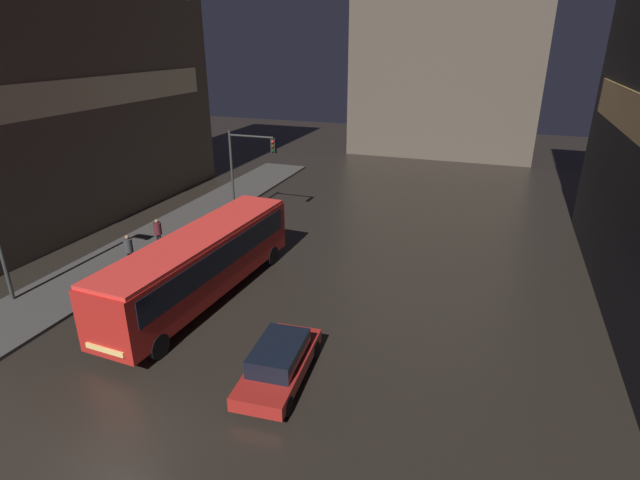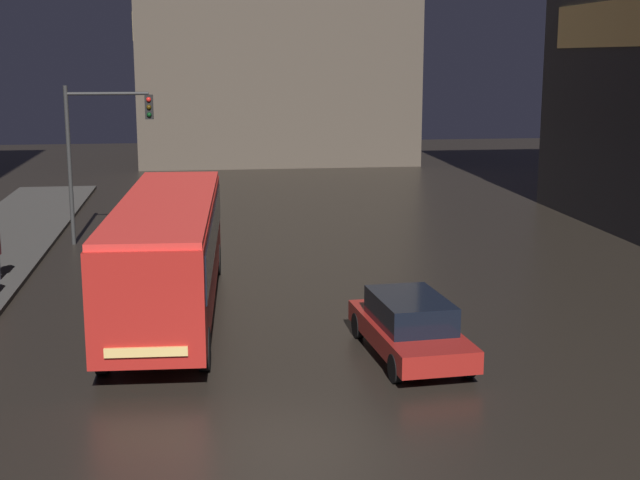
# 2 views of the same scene
# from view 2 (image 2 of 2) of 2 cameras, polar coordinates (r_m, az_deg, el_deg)

# --- Properties ---
(ground_plane) EXTENTS (120.00, 120.00, 0.00)m
(ground_plane) POSITION_cam_2_polar(r_m,az_deg,el_deg) (16.43, -1.83, -13.38)
(ground_plane) COLOR black
(bus_near) EXTENTS (3.10, 12.08, 3.21)m
(bus_near) POSITION_cam_2_polar(r_m,az_deg,el_deg) (24.43, -9.69, -0.26)
(bus_near) COLOR #AD1E19
(bus_near) RESTS_ON ground
(car_taxi) EXTENTS (2.17, 4.76, 1.45)m
(car_taxi) POSITION_cam_2_polar(r_m,az_deg,el_deg) (21.14, 5.76, -5.48)
(car_taxi) COLOR maroon
(car_taxi) RESTS_ON ground
(traffic_light_main) EXTENTS (3.22, 0.35, 5.93)m
(traffic_light_main) POSITION_cam_2_polar(r_m,az_deg,el_deg) (34.26, -13.96, 6.39)
(traffic_light_main) COLOR #2D2D2D
(traffic_light_main) RESTS_ON ground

